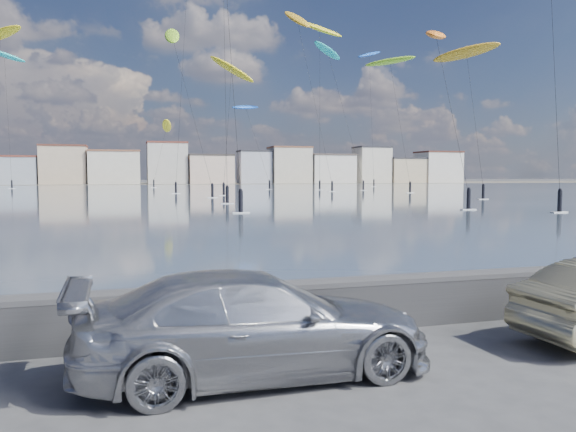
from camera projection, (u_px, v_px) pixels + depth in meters
name	position (u px, v px, depth m)	size (l,w,h in m)	color
ground	(298.00, 390.00, 8.02)	(700.00, 700.00, 0.00)	#333335
bay_water	(141.00, 193.00, 95.70)	(500.00, 177.00, 0.00)	#384A58
far_shore_strip	(133.00, 183.00, 199.69)	(500.00, 60.00, 0.00)	#4C473D
seawall	(256.00, 308.00, 10.56)	(400.00, 0.36, 1.08)	#28282B
far_buildings	(137.00, 166.00, 186.19)	(240.79, 13.26, 14.60)	beige
car_silver	(255.00, 324.00, 8.59)	(2.23, 5.49, 1.59)	#A8A9AF
kitesurfer_1	(246.00, 109.00, 122.94)	(7.75, 11.78, 18.85)	blue
kitesurfer_2	(166.00, 127.00, 138.20)	(6.08, 10.28, 17.10)	yellow
kitesurfer_4	(328.00, 53.00, 119.20)	(7.93, 15.81, 31.48)	#19BFBF
kitesurfer_6	(4.00, 57.00, 128.47)	(9.71, 10.71, 31.96)	#19BFBF
kitesurfer_7	(297.00, 21.00, 112.25)	(5.69, 19.00, 37.33)	#BF8C19
kitesurfer_8	(173.00, 39.00, 85.23)	(5.73, 18.35, 26.63)	#8CD826
kitesurfer_11	(320.00, 30.00, 119.33)	(10.62, 10.06, 36.48)	yellow
kitesurfer_13	(1.00, 35.00, 104.91)	(9.89, 14.02, 31.03)	yellow
kitesurfer_14	(467.00, 54.00, 76.47)	(9.02, 11.28, 21.53)	#BF8C19
kitesurfer_15	(436.00, 38.00, 58.12)	(6.19, 14.17, 19.17)	orange
kitesurfer_16	(232.00, 71.00, 89.83)	(7.77, 12.21, 23.12)	yellow
kitesurfer_17	(369.00, 56.00, 150.87)	(8.93, 13.06, 37.19)	blue
kitesurfer_20	(390.00, 62.00, 107.84)	(8.97, 20.31, 25.76)	#8CD826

